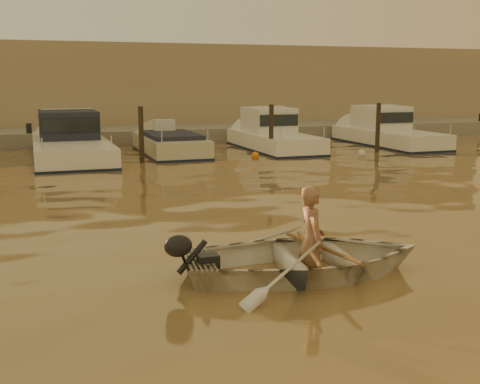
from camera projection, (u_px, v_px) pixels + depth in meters
name	position (u px, v px, depth m)	size (l,w,h in m)	color
ground_plane	(320.00, 280.00, 8.85)	(160.00, 160.00, 0.00)	brown
dinghy	(305.00, 258.00, 9.07)	(2.64, 3.69, 0.76)	silver
person	(312.00, 240.00, 9.04)	(0.61, 0.40, 1.66)	#8D6146
outboard_motor	(207.00, 263.00, 8.75)	(0.90, 0.40, 0.70)	black
oar_port	(321.00, 247.00, 9.09)	(0.06, 0.06, 2.10)	brown
oar_starboard	(308.00, 248.00, 9.05)	(0.06, 0.06, 2.10)	brown
moored_boat_2	(70.00, 141.00, 22.79)	(2.68, 8.85, 1.75)	white
moored_boat_3	(170.00, 148.00, 24.10)	(2.13, 6.11, 0.95)	beige
moored_boat_4	(274.00, 135.00, 25.47)	(2.22, 6.85, 1.75)	white
moored_boat_5	(388.00, 131.00, 27.28)	(2.21, 7.44, 1.75)	white
piling_2	(141.00, 137.00, 21.45)	(0.18, 0.18, 2.20)	#2D2319
piling_3	(271.00, 133.00, 23.05)	(0.18, 0.18, 2.20)	#2D2319
piling_4	(378.00, 130.00, 24.57)	(0.18, 0.18, 2.20)	#2D2319
fender_c	(102.00, 164.00, 20.34)	(0.30, 0.30, 0.30)	silver
fender_d	(255.00, 156.00, 22.68)	(0.30, 0.30, 0.30)	orange
fender_e	(362.00, 154.00, 23.36)	(0.30, 0.30, 0.30)	silver
quay	(118.00, 139.00, 28.80)	(52.00, 4.00, 1.00)	gray
waterfront_building	(103.00, 90.00, 33.50)	(46.00, 7.00, 4.80)	#9E8466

